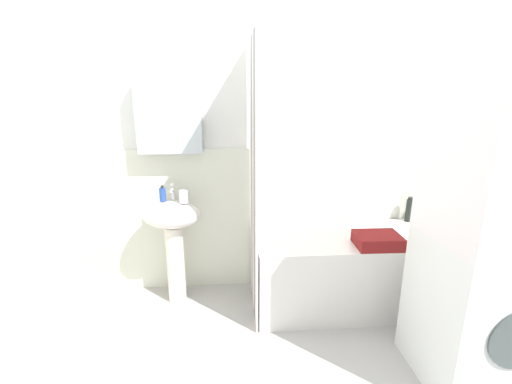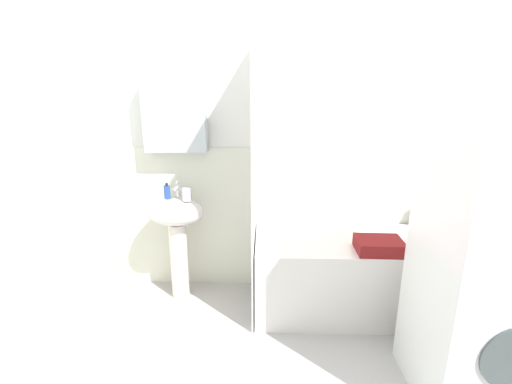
# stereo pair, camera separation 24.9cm
# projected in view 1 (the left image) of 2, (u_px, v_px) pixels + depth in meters

# --- Properties ---
(wall_back_tiled) EXTENTS (3.60, 0.18, 2.40)m
(wall_back_tiled) POSITION_uv_depth(u_px,v_px,m) (291.00, 155.00, 2.83)
(wall_back_tiled) COLOR silver
(wall_back_tiled) RESTS_ON ground_plane
(wall_left_tiled) EXTENTS (0.07, 1.81, 2.40)m
(wall_left_tiled) POSITION_uv_depth(u_px,v_px,m) (38.00, 191.00, 1.84)
(wall_left_tiled) COLOR silver
(wall_left_tiled) RESTS_ON ground_plane
(sink) EXTENTS (0.44, 0.34, 0.83)m
(sink) POSITION_uv_depth(u_px,v_px,m) (173.00, 230.00, 2.67)
(sink) COLOR white
(sink) RESTS_ON ground_plane
(faucet) EXTENTS (0.03, 0.12, 0.12)m
(faucet) POSITION_uv_depth(u_px,v_px,m) (173.00, 191.00, 2.68)
(faucet) COLOR silver
(faucet) RESTS_ON sink
(soap_dispenser) EXTENTS (0.05, 0.05, 0.13)m
(soap_dispenser) POSITION_uv_depth(u_px,v_px,m) (163.00, 194.00, 2.63)
(soap_dispenser) COLOR #284BA5
(soap_dispenser) RESTS_ON sink
(toothbrush_cup) EXTENTS (0.07, 0.07, 0.09)m
(toothbrush_cup) POSITION_uv_depth(u_px,v_px,m) (184.00, 197.00, 2.59)
(toothbrush_cup) COLOR silver
(toothbrush_cup) RESTS_ON sink
(bathtub) EXTENTS (1.53, 0.66, 0.58)m
(bathtub) POSITION_uv_depth(u_px,v_px,m) (353.00, 269.00, 2.73)
(bathtub) COLOR silver
(bathtub) RESTS_ON ground_plane
(shower_curtain) EXTENTS (0.01, 0.66, 2.00)m
(shower_curtain) POSITION_uv_depth(u_px,v_px,m) (254.00, 183.00, 2.48)
(shower_curtain) COLOR white
(shower_curtain) RESTS_ON ground_plane
(conditioner_bottle) EXTENTS (0.05, 0.05, 0.20)m
(conditioner_bottle) POSITION_uv_depth(u_px,v_px,m) (423.00, 211.00, 2.92)
(conditioner_bottle) COLOR white
(conditioner_bottle) RESTS_ON bathtub
(shampoo_bottle) EXTENTS (0.06, 0.06, 0.21)m
(shampoo_bottle) POSITION_uv_depth(u_px,v_px,m) (409.00, 210.00, 2.92)
(shampoo_bottle) COLOR #222925
(shampoo_bottle) RESTS_ON bathtub
(towel_folded) EXTENTS (0.32, 0.25, 0.09)m
(towel_folded) POSITION_uv_depth(u_px,v_px,m) (378.00, 240.00, 2.45)
(towel_folded) COLOR maroon
(towel_folded) RESTS_ON bathtub
(washer_dryer_stack) EXTENTS (0.60, 0.59, 1.72)m
(washer_dryer_stack) POSITION_uv_depth(u_px,v_px,m) (491.00, 241.00, 1.85)
(washer_dryer_stack) COLOR white
(washer_dryer_stack) RESTS_ON ground_plane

